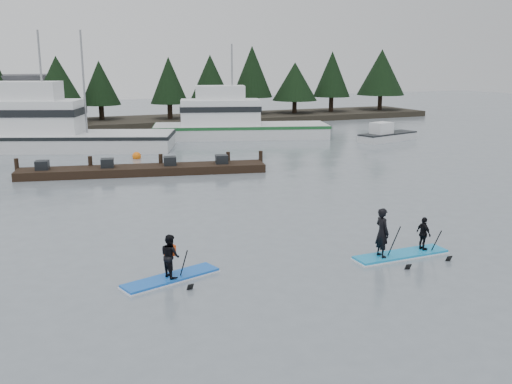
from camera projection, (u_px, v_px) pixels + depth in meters
name	position (u px, v px, depth m)	size (l,w,h in m)	color
ground	(330.00, 264.00, 18.29)	(160.00, 160.00, 0.00)	slate
far_shore	(111.00, 123.00, 55.81)	(70.00, 8.00, 0.60)	#2D281E
treeline	(112.00, 126.00, 55.88)	(60.00, 4.00, 8.00)	black
fishing_boat_large	(51.00, 140.00, 41.37)	(16.95, 10.29, 9.41)	silver
fishing_boat_medium	(236.00, 130.00, 47.73)	(14.92, 8.20, 8.56)	silver
skiff	(388.00, 137.00, 45.98)	(5.39, 1.62, 0.63)	silver
floating_dock	(144.00, 170.00, 32.61)	(13.89, 1.85, 0.46)	black
buoy_c	(272.00, 140.00, 46.42)	(0.51, 0.51, 0.51)	orange
buoy_b	(137.00, 159.00, 37.73)	(0.57, 0.57, 0.57)	orange
paddleboard_solo	(171.00, 264.00, 16.88)	(3.11, 1.55, 1.87)	blue
paddleboard_duo	(399.00, 240.00, 18.85)	(3.35, 1.10, 2.26)	#158BC8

